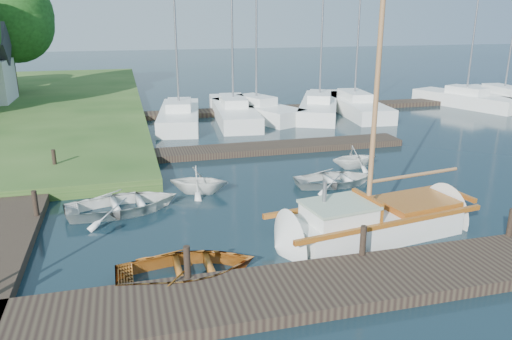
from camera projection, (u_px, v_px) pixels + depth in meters
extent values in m
plane|color=black|center=(256.00, 203.00, 17.19)|extent=(160.00, 160.00, 0.00)
cube|color=black|center=(322.00, 287.00, 11.61)|extent=(18.00, 2.20, 0.30)
cube|color=black|center=(15.00, 200.00, 17.02)|extent=(2.20, 18.00, 0.30)
cube|color=black|center=(261.00, 148.00, 23.63)|extent=(14.00, 1.60, 0.30)
cube|color=black|center=(336.00, 107.00, 34.36)|extent=(30.00, 1.60, 0.30)
cylinder|color=black|center=(187.00, 262.00, 11.63)|extent=(0.16, 0.16, 0.80)
cylinder|color=black|center=(363.00, 240.00, 12.74)|extent=(0.16, 0.16, 0.80)
cylinder|color=black|center=(511.00, 222.00, 13.85)|extent=(0.16, 0.16, 0.80)
cylinder|color=black|center=(35.00, 203.00, 15.26)|extent=(0.16, 0.16, 0.80)
cylinder|color=black|center=(54.00, 159.00, 19.87)|extent=(0.16, 0.16, 0.80)
cube|color=white|center=(372.00, 228.00, 14.64)|extent=(5.24, 2.73, 0.90)
cone|color=white|center=(452.00, 212.00, 15.80)|extent=(1.58, 2.13, 1.96)
cone|color=white|center=(282.00, 246.00, 13.51)|extent=(1.28, 2.09, 1.96)
cube|color=#82360D|center=(355.00, 201.00, 15.31)|extent=(6.15, 1.05, 0.14)
cube|color=#82360D|center=(394.00, 224.00, 13.66)|extent=(6.15, 1.05, 0.14)
cube|color=#82360D|center=(462.00, 196.00, 15.78)|extent=(0.28, 1.11, 0.14)
cube|color=white|center=(339.00, 213.00, 13.98)|extent=(1.99, 1.65, 0.44)
cube|color=#A0B699|center=(339.00, 205.00, 13.91)|extent=(2.10, 1.77, 0.08)
cube|color=#82360D|center=(367.00, 205.00, 14.32)|extent=(0.33, 1.40, 0.60)
cylinder|color=slate|center=(325.00, 192.00, 13.95)|extent=(0.12, 0.12, 0.60)
cube|color=#82360D|center=(417.00, 203.00, 15.08)|extent=(2.40, 1.81, 0.20)
cylinder|color=olive|center=(378.00, 68.00, 13.17)|extent=(0.14, 0.14, 8.40)
cylinder|color=olive|center=(415.00, 175.00, 14.74)|extent=(3.18, 0.58, 0.10)
imported|color=#82360D|center=(187.00, 264.00, 12.24)|extent=(3.48, 2.51, 0.71)
imported|color=white|center=(123.00, 201.00, 16.32)|extent=(4.00, 3.14, 0.75)
imported|color=white|center=(199.00, 178.00, 18.03)|extent=(2.59, 2.42, 1.11)
imported|color=white|center=(335.00, 177.00, 18.96)|extent=(3.12, 2.25, 0.64)
imported|color=white|center=(355.00, 156.00, 21.02)|extent=(2.10, 1.84, 1.07)
cube|color=white|center=(179.00, 117.00, 29.44)|extent=(3.34, 7.96, 0.90)
cube|color=white|center=(179.00, 105.00, 29.23)|extent=(1.79, 2.88, 0.50)
cylinder|color=slate|center=(175.00, 29.00, 27.94)|extent=(0.12, 0.12, 9.12)
cube|color=white|center=(233.00, 112.00, 30.89)|extent=(3.00, 9.28, 0.90)
cube|color=white|center=(233.00, 101.00, 30.69)|extent=(1.68, 3.30, 0.50)
cylinder|color=slate|center=(232.00, 22.00, 29.30)|extent=(0.12, 0.12, 9.77)
cube|color=white|center=(256.00, 111.00, 31.17)|extent=(4.82, 7.32, 0.90)
cube|color=white|center=(256.00, 100.00, 30.97)|extent=(2.26, 2.81, 0.50)
cylinder|color=slate|center=(256.00, 14.00, 29.44)|extent=(0.12, 0.12, 10.70)
cube|color=white|center=(319.00, 107.00, 32.45)|extent=(5.56, 8.77, 0.90)
cube|color=white|center=(320.00, 96.00, 32.24)|extent=(2.52, 3.33, 0.50)
cylinder|color=slate|center=(323.00, 3.00, 30.52)|extent=(0.12, 0.12, 12.03)
cube|color=white|center=(354.00, 106.00, 32.94)|extent=(3.08, 8.96, 0.90)
cube|color=white|center=(355.00, 95.00, 32.73)|extent=(1.71, 3.20, 0.50)
cylinder|color=slate|center=(359.00, 20.00, 31.32)|extent=(0.12, 0.12, 9.95)
cube|color=white|center=(466.00, 100.00, 35.10)|extent=(4.63, 7.75, 0.90)
cube|color=white|center=(467.00, 90.00, 34.89)|extent=(2.21, 2.93, 0.50)
cylinder|color=slate|center=(474.00, 33.00, 33.73)|extent=(0.12, 0.12, 8.28)
cube|color=white|center=(503.00, 100.00, 35.36)|extent=(2.86, 9.58, 0.90)
cube|color=white|center=(505.00, 90.00, 35.15)|extent=(1.63, 3.40, 0.50)
cylinder|color=#332114|center=(13.00, 68.00, 37.52)|extent=(0.36, 0.36, 3.67)
sphere|color=#1A3B12|center=(6.00, 16.00, 36.39)|extent=(6.73, 6.73, 6.73)
sphere|color=#1A3B12|center=(13.00, 23.00, 36.39)|extent=(5.71, 5.71, 5.71)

